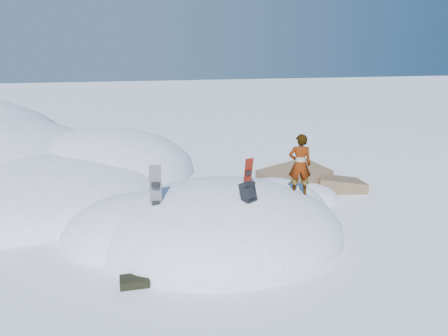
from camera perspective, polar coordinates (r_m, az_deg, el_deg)
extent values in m
plane|color=white|center=(12.48, -0.35, -8.74)|extent=(120.00, 120.00, 0.00)
ellipsoid|color=white|center=(12.48, -0.35, -8.74)|extent=(7.00, 6.00, 3.00)
ellipsoid|color=white|center=(12.75, -10.76, -8.49)|extent=(4.40, 4.00, 2.20)
ellipsoid|color=white|center=(13.67, 6.26, -6.61)|extent=(3.60, 3.20, 2.50)
ellipsoid|color=white|center=(17.19, -24.43, -3.28)|extent=(10.00, 9.00, 2.80)
ellipsoid|color=white|center=(19.28, -15.86, -0.53)|extent=(8.00, 8.00, 3.60)
ellipsoid|color=white|center=(16.17, -23.29, -4.30)|extent=(6.00, 5.00, 1.80)
cube|color=brown|center=(16.54, 9.07, -2.39)|extent=(2.82, 2.41, 1.62)
cube|color=brown|center=(16.94, 14.57, -2.99)|extent=(2.16, 1.80, 1.33)
cube|color=brown|center=(17.85, 9.35, -1.40)|extent=(2.08, 2.01, 1.10)
ellipsoid|color=white|center=(15.55, 9.11, -3.95)|extent=(3.20, 2.40, 1.00)
cube|color=#B31D09|center=(11.89, 3.07, -1.77)|extent=(0.30, 0.27, 1.32)
cube|color=black|center=(11.76, 3.17, -0.60)|extent=(0.18, 0.15, 0.12)
cube|color=black|center=(11.88, 3.14, -2.45)|extent=(0.18, 0.15, 0.12)
cube|color=black|center=(11.32, -8.89, -3.73)|extent=(0.34, 0.22, 1.66)
cube|color=black|center=(11.15, -8.93, -2.23)|extent=(0.23, 0.17, 0.14)
cube|color=black|center=(11.31, -8.83, -4.64)|extent=(0.23, 0.17, 0.14)
cube|color=black|center=(11.06, 3.15, -3.15)|extent=(0.49, 0.49, 0.54)
cube|color=black|center=(10.92, 3.38, -3.29)|extent=(0.30, 0.28, 0.29)
cylinder|color=black|center=(10.87, 2.81, -2.76)|extent=(0.04, 0.20, 0.37)
cylinder|color=black|center=(10.94, 3.91, -2.67)|extent=(0.04, 0.20, 0.37)
cube|color=black|center=(10.23, -11.63, -14.28)|extent=(0.64, 0.44, 0.18)
cube|color=black|center=(10.37, -10.03, -13.25)|extent=(0.42, 0.40, 0.12)
imported|color=slate|center=(12.42, 9.88, 0.44)|extent=(0.73, 0.58, 1.76)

